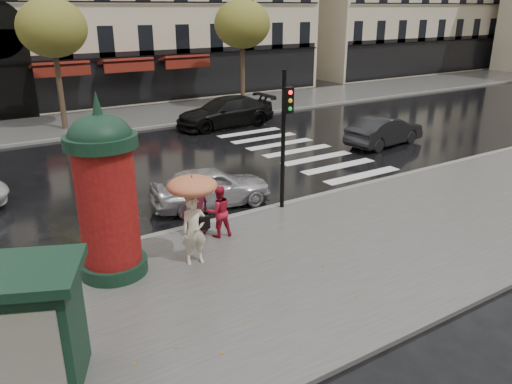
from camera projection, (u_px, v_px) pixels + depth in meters
ground at (303, 254)px, 13.25m from camera, size 160.00×160.00×0.00m
near_sidewalk at (315, 259)px, 12.83m from camera, size 90.00×7.00×0.12m
far_sidewalk at (98, 122)px, 28.24m from camera, size 90.00×6.00×0.12m
near_kerb at (245, 214)px, 15.59m from camera, size 90.00×0.25×0.14m
far_kerb at (115, 132)px, 25.87m from camera, size 90.00×0.25×0.14m
zebra_crossing at (280, 144)px, 23.86m from camera, size 3.60×11.75×0.01m
tree_far_left at (52, 28)px, 24.67m from camera, size 3.40×3.40×6.64m
tree_far_right at (242, 25)px, 30.21m from camera, size 3.40×3.40×6.64m
woman_umbrella at (193, 206)px, 12.03m from camera, size 1.22×1.22×2.34m
woman_red at (219, 211)px, 13.77m from camera, size 0.80×0.67×1.48m
man_burgundy at (196, 206)px, 13.82m from camera, size 0.93×0.68×1.73m
morris_column at (106, 191)px, 11.38m from camera, size 1.62×1.62×4.37m
traffic_light at (285, 127)px, 15.08m from camera, size 0.28×0.41×4.33m
newsstand at (30, 325)px, 8.19m from camera, size 2.28×2.13×2.19m
car_silver at (211, 187)px, 16.21m from camera, size 4.11×2.10×1.34m
car_darkgrey at (385, 131)px, 23.45m from camera, size 4.37×1.99×1.39m
car_black at (225, 112)px, 27.09m from camera, size 5.52×2.27×1.60m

